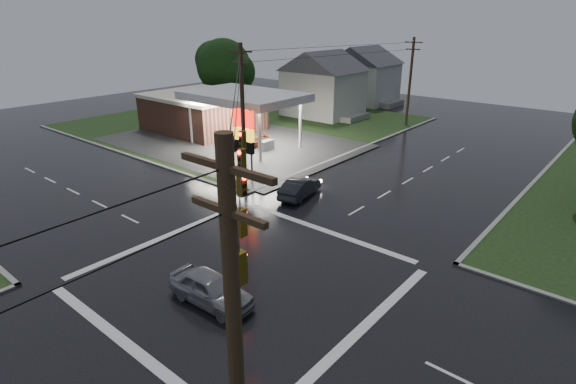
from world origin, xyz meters
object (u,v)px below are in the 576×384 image
Objects in this scene: tree_nw_behind at (224,66)px; car_pump at (249,142)px; utility_pole_n at (410,81)px; pylon_sign at (244,133)px; car_crossing at (211,289)px; house_far at (364,74)px; utility_pole_nw at (243,116)px; car_north at (300,188)px; gas_station at (208,110)px; house_near at (324,83)px.

tree_nw_behind is 2.23× the size of car_pump.
utility_pole_n is at bearing 18.21° from tree_nw_behind.
pylon_sign reaches higher than car_crossing.
house_far is 2.44× the size of car_crossing.
tree_nw_behind reaches higher than pylon_sign.
utility_pole_nw is 40.48m from house_far.
utility_pole_n reaches higher than car_north.
house_far is 2.51× the size of car_north.
pylon_sign is 0.57× the size of utility_pole_n.
car_crossing is at bearing -50.86° from utility_pole_nw.
gas_station is 34.52m from car_crossing.
utility_pole_nw is at bearing 0.93° from car_north.
utility_pole_n reaches higher than house_near.
house_far is (-1.00, 12.00, 0.00)m from house_near.
car_pump is at bearing -77.98° from house_near.
car_pump is at bearing -14.13° from gas_station.
car_crossing is at bearing -43.66° from tree_nw_behind.
car_crossing is at bearing -61.07° from house_near.
utility_pole_nw reaches higher than gas_station.
tree_nw_behind is (-11.89, -18.01, 1.77)m from house_far.
utility_pole_nw reaches higher than car_pump.
gas_station is 2.38× the size of utility_pole_nw.
car_crossing is at bearing -40.66° from gas_station.
tree_nw_behind is 35.44m from car_north.
house_near is 1.00× the size of house_far.
house_near is 30.42m from car_north.
house_near reaches higher than gas_station.
utility_pole_n is 2.38× the size of car_north.
tree_nw_behind is 2.21× the size of car_crossing.
utility_pole_n is at bearing 48.53° from gas_station.
tree_nw_behind is at bearing -45.02° from car_north.
house_far reaches higher than gas_station.
pylon_sign is at bearing -92.08° from utility_pole_n.
utility_pole_nw reaches higher than pylon_sign.
gas_station is at bearing -177.22° from car_pump.
car_pump is (3.93, -18.48, -3.76)m from house_near.
car_north is at bearing 0.29° from pylon_sign.
gas_station reaches higher than car_pump.
house_near reaches higher than car_pump.
pylon_sign is 2.22m from utility_pole_nw.
car_north is 14.27m from car_crossing.
pylon_sign is at bearing -67.72° from house_near.
house_far is 55.61m from car_crossing.
house_far reaches higher than car_crossing.
car_pump is at bearing 133.14° from utility_pole_nw.
gas_station is 5.95× the size of car_north.
house_near is (-11.45, -2.00, -1.06)m from utility_pole_n.
utility_pole_n is 11.67m from house_near.
gas_station is 2.62× the size of tree_nw_behind.
car_crossing is (10.98, -13.26, -3.24)m from pylon_sign.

